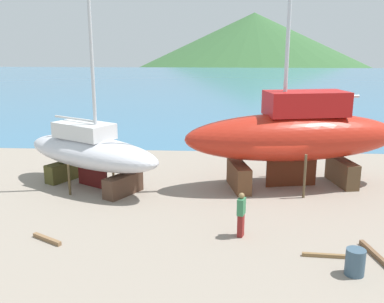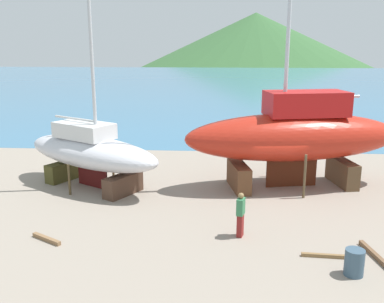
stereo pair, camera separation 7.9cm
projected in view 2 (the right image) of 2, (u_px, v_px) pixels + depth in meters
ground_plane at (283, 210)px, 19.05m from camera, size 41.21×41.21×0.00m
sea_water at (237, 84)px, 77.06m from camera, size 140.33×99.32×0.01m
headland_hill at (255, 60)px, 174.58m from camera, size 160.61×160.61×36.89m
sailboat_mid_port at (294, 135)px, 21.50m from camera, size 11.29×5.21×19.54m
sailboat_far_slipway at (91, 151)px, 21.67m from camera, size 8.56×6.54×11.90m
worker at (241, 214)px, 16.23m from camera, size 0.36×0.49×1.73m
barrel_rust_mid at (354, 262)px, 13.61m from camera, size 0.70×0.70×0.86m
timber_plank_near at (47, 239)px, 16.04m from camera, size 1.32×0.87×0.15m
timber_long_fore at (329, 256)px, 14.79m from camera, size 1.85×0.24×0.12m
timber_long_aft at (379, 259)px, 14.55m from camera, size 0.59×2.54×0.16m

